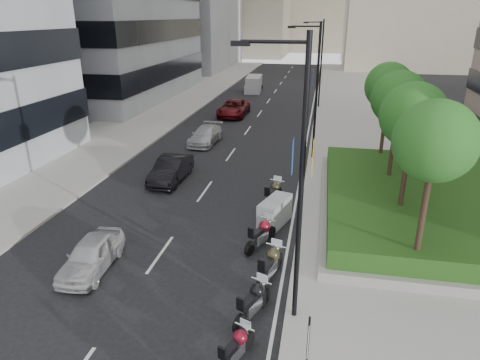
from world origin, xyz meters
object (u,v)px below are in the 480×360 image
(car_b, at_px, (171,169))
(motorcycle_1, at_px, (236,348))
(lamp_post_0, at_px, (296,174))
(motorcycle_6, at_px, (273,193))
(delivery_van, at_px, (254,85))
(motorcycle_3, at_px, (270,265))
(car_a, at_px, (91,255))
(lamp_post_1, at_px, (315,85))
(motorcycle_2, at_px, (253,302))
(car_d, at_px, (234,108))
(motorcycle_4, at_px, (261,234))
(lamp_post_2, at_px, (320,59))
(car_c, at_px, (206,135))
(parking_sign, at_px, (307,351))
(motorcycle_5, at_px, (275,212))

(car_b, bearing_deg, motorcycle_1, -62.93)
(car_b, bearing_deg, lamp_post_0, -53.75)
(motorcycle_6, relative_size, car_b, 0.54)
(delivery_van, bearing_deg, motorcycle_3, -84.25)
(motorcycle_1, relative_size, car_a, 0.50)
(lamp_post_1, relative_size, motorcycle_2, 4.17)
(lamp_post_0, xyz_separation_m, car_d, (-8.02, 29.41, -4.30))
(delivery_van, bearing_deg, motorcycle_1, -85.71)
(motorcycle_1, relative_size, motorcycle_6, 0.79)
(motorcycle_3, height_order, car_b, car_b)
(delivery_van, bearing_deg, lamp_post_0, -83.57)
(motorcycle_4, height_order, car_d, car_d)
(motorcycle_2, distance_m, motorcycle_6, 9.08)
(lamp_post_0, distance_m, motorcycle_2, 4.62)
(lamp_post_2, relative_size, car_b, 2.04)
(motorcycle_2, distance_m, car_d, 30.37)
(lamp_post_1, relative_size, motorcycle_6, 3.80)
(motorcycle_1, xyz_separation_m, car_a, (-6.51, 3.70, 0.11))
(car_b, xyz_separation_m, car_c, (-0.10, 8.20, -0.07))
(parking_sign, height_order, motorcycle_5, parking_sign)
(car_a, height_order, car_c, car_c)
(lamp_post_2, height_order, parking_sign, lamp_post_2)
(parking_sign, xyz_separation_m, motorcycle_4, (-2.25, 7.42, -0.85))
(motorcycle_1, relative_size, motorcycle_5, 0.81)
(car_a, bearing_deg, lamp_post_2, 73.52)
(lamp_post_2, xyz_separation_m, motorcycle_3, (-0.91, -32.93, -4.42))
(lamp_post_2, relative_size, parking_sign, 3.60)
(lamp_post_1, distance_m, motorcycle_6, 9.38)
(car_b, bearing_deg, delivery_van, 91.05)
(lamp_post_1, height_order, car_b, lamp_post_1)
(lamp_post_1, xyz_separation_m, car_c, (-8.16, 2.41, -4.41))
(car_a, xyz_separation_m, car_b, (-0.21, 9.77, 0.09))
(motorcycle_3, bearing_deg, lamp_post_1, 11.41)
(motorcycle_2, xyz_separation_m, car_c, (-6.98, 19.59, 0.05))
(lamp_post_2, xyz_separation_m, motorcycle_4, (-1.59, -30.58, -4.46))
(car_d, bearing_deg, car_a, -89.50)
(motorcycle_5, height_order, motorcycle_6, motorcycle_5)
(parking_sign, distance_m, motorcycle_5, 9.81)
(lamp_post_1, bearing_deg, motorcycle_6, -101.30)
(lamp_post_2, height_order, car_d, lamp_post_2)
(lamp_post_1, bearing_deg, motorcycle_2, -93.93)
(motorcycle_6, bearing_deg, car_d, 31.91)
(lamp_post_1, bearing_deg, car_b, -144.30)
(parking_sign, distance_m, motorcycle_2, 3.47)
(lamp_post_2, bearing_deg, car_a, -103.15)
(car_a, bearing_deg, car_d, 87.04)
(motorcycle_6, bearing_deg, motorcycle_5, -156.61)
(parking_sign, relative_size, motorcycle_6, 1.06)
(car_a, bearing_deg, delivery_van, 87.35)
(motorcycle_3, distance_m, motorcycle_4, 2.45)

